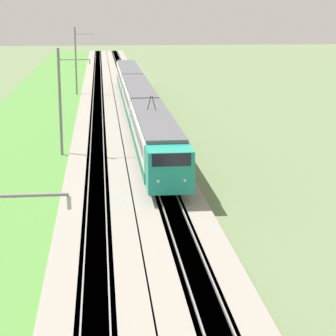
% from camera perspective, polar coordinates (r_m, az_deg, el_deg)
% --- Properties ---
extents(ballast_main, '(240.00, 4.40, 0.30)m').
position_cam_1_polar(ballast_main, '(58.01, -6.18, 2.42)').
color(ballast_main, gray).
rests_on(ballast_main, ground).
extents(ballast_adjacent, '(240.00, 4.40, 0.30)m').
position_cam_1_polar(ballast_adjacent, '(58.14, -1.91, 2.52)').
color(ballast_adjacent, gray).
rests_on(ballast_adjacent, ground).
extents(track_main, '(240.00, 1.57, 0.45)m').
position_cam_1_polar(track_main, '(58.01, -6.18, 2.43)').
color(track_main, '#4C4238').
rests_on(track_main, ground).
extents(track_adjacent, '(240.00, 1.57, 0.45)m').
position_cam_1_polar(track_adjacent, '(58.14, -1.91, 2.53)').
color(track_adjacent, '#4C4238').
rests_on(track_adjacent, ground).
extents(grass_verge, '(240.00, 11.22, 0.12)m').
position_cam_1_polar(grass_verge, '(58.40, -12.26, 2.17)').
color(grass_verge, '#4C8438').
rests_on(grass_verge, ground).
extents(passenger_train, '(64.41, 2.83, 4.84)m').
position_cam_1_polar(passenger_train, '(69.27, -2.61, 6.11)').
color(passenger_train, teal).
rests_on(passenger_train, ground).
extents(catenary_mast_mid, '(0.22, 2.56, 8.51)m').
position_cam_1_polar(catenary_mast_mid, '(51.99, -9.32, 5.75)').
color(catenary_mast_mid, slate).
rests_on(catenary_mast_mid, ground).
extents(catenary_mast_far, '(0.22, 2.56, 9.01)m').
position_cam_1_polar(catenary_mast_far, '(88.95, -8.00, 9.25)').
color(catenary_mast_far, slate).
rests_on(catenary_mast_far, ground).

